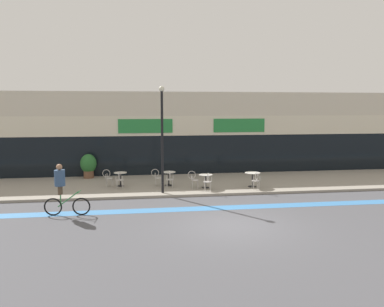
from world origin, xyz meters
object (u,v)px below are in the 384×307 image
cafe_chair_3_near (256,179)px  planter_pot (88,165)px  bistro_table_0 (120,176)px  cafe_chair_2_near (208,180)px  bistro_table_2 (206,178)px  cyclist_0 (62,187)px  bistro_table_3 (252,176)px  cafe_chair_0_side (108,177)px  cafe_chair_2_side (194,178)px  bistro_table_1 (169,176)px  cafe_chair_0_near (120,179)px  cafe_chair_1_side (157,176)px  cafe_chair_1_near (170,178)px  lamp_post (162,132)px

cafe_chair_3_near → planter_pot: (-8.79, 4.36, 0.25)m
bistro_table_0 → cafe_chair_2_near: (4.36, -1.67, -0.00)m
bistro_table_2 → cyclist_0: 7.37m
cafe_chair_2_near → bistro_table_3: bearing=-76.9°
cafe_chair_0_side → cafe_chair_2_side: (4.36, -1.05, 0.00)m
cafe_chair_2_near → planter_pot: size_ratio=0.64×
bistro_table_1 → cafe_chair_0_near: 2.57m
cafe_chair_2_side → cafe_chair_1_side: bearing=160.0°
cyclist_0 → cafe_chair_3_near: bearing=23.5°
cafe_chair_1_side → cyclist_0: (-3.91, -4.54, 0.51)m
bistro_table_0 → cafe_chair_2_near: 4.67m
bistro_table_2 → cafe_chair_0_near: bearing=174.5°
cafe_chair_2_near → planter_pot: (-6.32, 4.28, 0.25)m
cafe_chair_1_side → cafe_chair_2_side: 2.02m
bistro_table_3 → bistro_table_1: bearing=167.9°
cafe_chair_1_near → bistro_table_1: bearing=-0.1°
bistro_table_2 → cafe_chair_1_side: bearing=160.9°
bistro_table_3 → cafe_chair_1_near: (-4.29, 0.30, -0.03)m
bistro_table_0 → cyclist_0: 5.17m
bistro_table_1 → cafe_chair_3_near: bearing=-19.8°
bistro_table_2 → cafe_chair_1_side: size_ratio=0.78×
lamp_post → cyclist_0: (-4.11, -2.89, -1.94)m
cafe_chair_1_near → cafe_chair_3_near: same height
bistro_table_3 → cafe_chair_2_side: bearing=178.5°
cafe_chair_1_side → cafe_chair_2_near: size_ratio=1.00×
cafe_chair_2_side → cafe_chair_3_near: size_ratio=1.00×
cafe_chair_1_side → cafe_chair_2_near: 2.87m
cafe_chair_0_side → planter_pot: planter_pot is taller
bistro_table_0 → cafe_chair_0_near: bearing=-90.9°
cafe_chair_3_near → lamp_post: (-4.72, -0.09, 2.44)m
planter_pot → cafe_chair_0_near: bearing=-58.9°
bistro_table_3 → cafe_chair_1_side: (-4.92, 0.93, -0.03)m
cafe_chair_0_side → cyclist_0: (-1.38, -4.74, 0.51)m
cafe_chair_3_near → cyclist_0: (-8.83, -2.98, 0.51)m
bistro_table_2 → cafe_chair_0_near: cafe_chair_0_near is taller
lamp_post → cafe_chair_1_side: bearing=96.9°
cafe_chair_0_near → planter_pot: bearing=38.2°
bistro_table_0 → cafe_chair_2_side: size_ratio=0.81×
bistro_table_0 → cafe_chair_2_side: bearing=-15.6°
bistro_table_0 → lamp_post: lamp_post is taller
bistro_table_1 → cafe_chair_1_side: cafe_chair_1_side is taller
cafe_chair_1_side → cafe_chair_2_near: (2.46, -1.48, 0.00)m
cafe_chair_1_near → planter_pot: (-4.49, 3.44, 0.25)m
bistro_table_3 → cafe_chair_2_near: bearing=-167.4°
cafe_chair_0_side → cafe_chair_1_near: same height
bistro_table_2 → cafe_chair_2_near: (-0.00, -0.63, 0.01)m
cafe_chair_3_near → cyclist_0: 9.33m
cafe_chair_1_side → lamp_post: (0.20, -1.64, 2.44)m
cafe_chair_0_near → cafe_chair_2_near: size_ratio=1.00×
cafe_chair_1_near → lamp_post: lamp_post is taller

